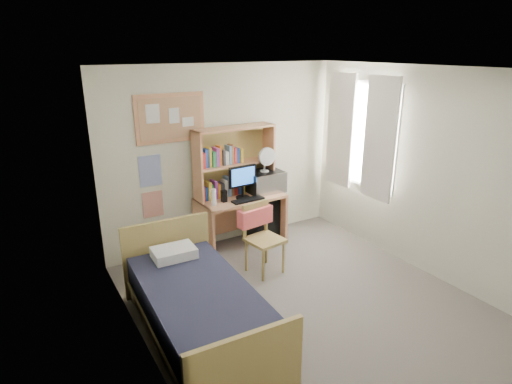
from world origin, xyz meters
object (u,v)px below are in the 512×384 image
speaker_right (260,188)px  microwave (264,181)px  mini_fridge (263,215)px  desk (241,222)px  monitor (243,183)px  desk_chair (265,239)px  speaker_left (224,196)px  bed (200,312)px  desk_fan (264,161)px  bulletin_board (170,118)px

speaker_right → microwave: bearing=35.5°
mini_fridge → speaker_right: bearing=-137.3°
desk → monitor: size_ratio=2.77×
desk → desk_chair: desk_chair is taller
microwave → desk_chair: bearing=-121.5°
desk → speaker_left: 0.56m
bed → monitor: bearing=51.0°
mini_fridge → speaker_left: speaker_left is taller
bed → monitor: monitor is taller
speaker_left → speaker_right: (0.60, 0.03, 0.01)m
monitor → speaker_left: (-0.30, -0.01, -0.14)m
desk → desk_fan: size_ratio=3.79×
desk → speaker_left: (-0.30, -0.07, 0.47)m
bulletin_board → mini_fridge: size_ratio=1.22×
desk_chair → microwave: bearing=50.4°
mini_fridge → monitor: size_ratio=1.72×
desk → speaker_right: speaker_right is taller
desk → monitor: monitor is taller
mini_fridge → speaker_right: speaker_right is taller
bed → speaker_right: 2.36m
monitor → microwave: size_ratio=0.86×
microwave → speaker_right: bearing=-142.6°
bulletin_board → mini_fridge: (1.29, -0.24, -1.53)m
desk → monitor: 0.61m
monitor → desk_fan: desk_fan is taller
mini_fridge → microwave: (0.00, -0.02, 0.54)m
desk → bed: size_ratio=0.62×
bulletin_board → speaker_left: size_ratio=5.65×
monitor → microwave: (0.43, 0.11, -0.08)m
desk → desk_fan: (0.43, 0.05, 0.85)m
speaker_right → desk_fan: desk_fan is taller
bed → microwave: 2.52m
monitor → desk: bearing=90.0°
speaker_left → microwave: bearing=7.2°
desk_fan → microwave: bearing=89.6°
desk_fan → mini_fridge: bearing=90.0°
bulletin_board → desk_fan: bearing=-11.6°
mini_fridge → microwave: bearing=-90.0°
desk_chair → speaker_left: speaker_left is taller
desk_chair → mini_fridge: size_ratio=1.20×
bulletin_board → desk_chair: (0.76, -1.14, -1.46)m
bulletin_board → desk_fan: (1.29, -0.26, -0.68)m
microwave → desk_fan: 0.32m
bed → speaker_right: speaker_right is taller
speaker_left → desk_fan: desk_fan is taller
desk → microwave: bearing=4.3°
mini_fridge → monitor: (-0.43, -0.13, 0.61)m
monitor → desk_chair: bearing=-100.0°
bulletin_board → microwave: size_ratio=1.80×
monitor → speaker_right: 0.33m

